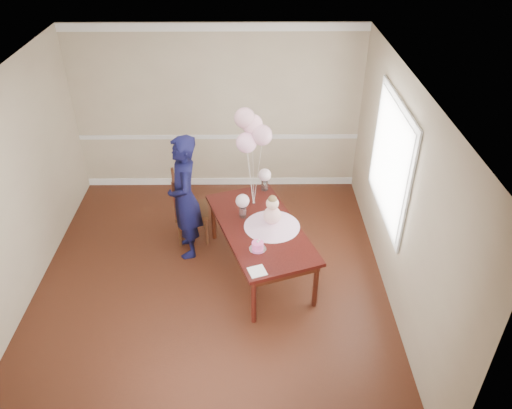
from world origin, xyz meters
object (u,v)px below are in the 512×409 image
(dining_chair_seat, at_px, (191,210))
(woman, at_px, (185,198))
(birthday_cake, at_px, (258,246))
(dining_table_top, at_px, (260,228))

(dining_chair_seat, relative_size, woman, 0.26)
(birthday_cake, bearing_deg, dining_table_top, 85.17)
(birthday_cake, xyz_separation_m, woman, (-0.96, 0.87, 0.13))
(dining_table_top, relative_size, birthday_cake, 13.33)
(birthday_cake, bearing_deg, woman, 137.86)
(woman, bearing_deg, dining_table_top, 56.48)
(birthday_cake, relative_size, dining_chair_seat, 0.30)
(dining_chair_seat, distance_m, woman, 0.51)
(birthday_cake, relative_size, woman, 0.08)
(dining_table_top, relative_size, woman, 1.06)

